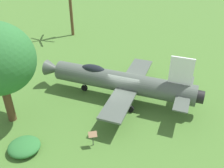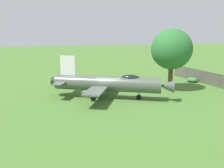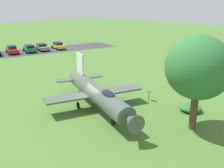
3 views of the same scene
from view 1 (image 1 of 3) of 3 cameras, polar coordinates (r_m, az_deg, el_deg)
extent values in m
plane|color=#47722D|center=(22.54, 2.28, -3.27)|extent=(200.00, 200.00, 0.00)
cylinder|color=#4C564C|center=(21.58, 2.38, 0.46)|extent=(6.67, 11.90, 1.73)
cone|color=#4C564C|center=(24.19, -13.01, 3.37)|extent=(2.00, 2.06, 1.47)
cylinder|color=black|center=(20.89, 19.31, -2.77)|extent=(1.19, 0.98, 1.04)
ellipsoid|color=black|center=(22.06, -4.28, 3.36)|extent=(1.73, 2.38, 0.84)
cube|color=white|center=(19.87, 15.43, 2.86)|extent=(0.87, 1.70, 2.26)
cube|color=#4C564C|center=(19.25, 1.38, -4.74)|extent=(4.51, 3.37, 0.16)
cube|color=#4C564C|center=(23.98, 5.95, 3.22)|extent=(4.51, 3.37, 0.16)
cube|color=#4C564C|center=(19.32, 15.45, -4.52)|extent=(2.09, 1.75, 0.10)
cube|color=#4C564C|center=(22.28, 16.56, 0.64)|extent=(2.09, 1.75, 0.10)
cylinder|color=#A5A8AD|center=(23.21, -6.35, 0.44)|extent=(0.12, 0.12, 1.26)
cylinder|color=black|center=(23.55, -6.26, -0.85)|extent=(0.41, 0.62, 0.60)
cylinder|color=#A5A8AD|center=(20.50, 4.23, -4.24)|extent=(0.12, 0.12, 1.26)
cylinder|color=black|center=(20.88, 4.16, -5.62)|extent=(0.41, 0.62, 0.60)
cylinder|color=#A5A8AD|center=(23.02, 6.46, 0.14)|extent=(0.12, 0.12, 1.26)
cylinder|color=black|center=(23.35, 6.37, -1.17)|extent=(0.41, 0.62, 0.60)
cylinder|color=brown|center=(20.62, -22.60, -3.11)|extent=(0.61, 0.61, 4.01)
cylinder|color=brown|center=(35.33, -9.36, 16.91)|extent=(0.40, 0.40, 7.90)
ellipsoid|color=#2D7033|center=(18.63, -19.26, -13.24)|extent=(2.07, 2.20, 0.72)
cylinder|color=#333333|center=(17.97, -4.33, -12.61)|extent=(0.06, 0.06, 0.90)
cube|color=olive|center=(17.57, -4.40, -11.30)|extent=(0.46, 0.64, 0.25)
camera|label=2|loc=(47.14, 6.55, 25.72)|focal=40.81mm
camera|label=3|loc=(38.88, -28.93, 25.00)|focal=42.41mm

